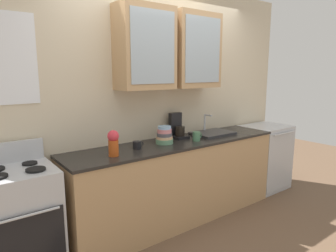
{
  "coord_description": "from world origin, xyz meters",
  "views": [
    {
      "loc": [
        -2.02,
        -2.5,
        1.68
      ],
      "look_at": [
        -0.15,
        0.0,
        1.11
      ],
      "focal_mm": 31.86,
      "sensor_mm": 36.0,
      "label": 1
    }
  ],
  "objects_px": {
    "dishwasher": "(264,157)",
    "coffee_maker": "(177,129)",
    "cup_near_sink": "(197,136)",
    "cup_near_bowls": "(137,145)",
    "stove_range": "(20,224)",
    "bowl_stack": "(164,136)",
    "vase": "(113,142)",
    "sink_faucet": "(212,133)"
  },
  "relations": [
    {
      "from": "stove_range",
      "to": "dishwasher",
      "type": "relative_size",
      "value": 1.2
    },
    {
      "from": "dishwasher",
      "to": "stove_range",
      "type": "bearing_deg",
      "value": 179.92
    },
    {
      "from": "dishwasher",
      "to": "coffee_maker",
      "type": "xyz_separation_m",
      "value": [
        -1.49,
        0.17,
        0.57
      ]
    },
    {
      "from": "stove_range",
      "to": "bowl_stack",
      "type": "xyz_separation_m",
      "value": [
        1.47,
        0.02,
        0.54
      ]
    },
    {
      "from": "vase",
      "to": "cup_near_bowls",
      "type": "xyz_separation_m",
      "value": [
        0.31,
        0.1,
        -0.09
      ]
    },
    {
      "from": "stove_range",
      "to": "vase",
      "type": "bearing_deg",
      "value": -6.41
    },
    {
      "from": "sink_faucet",
      "to": "vase",
      "type": "height_order",
      "value": "same"
    },
    {
      "from": "cup_near_bowls",
      "to": "coffee_maker",
      "type": "xyz_separation_m",
      "value": [
        0.64,
        0.16,
        0.07
      ]
    },
    {
      "from": "vase",
      "to": "bowl_stack",
      "type": "bearing_deg",
      "value": 9.79
    },
    {
      "from": "cup_near_sink",
      "to": "cup_near_bowls",
      "type": "distance_m",
      "value": 0.72
    },
    {
      "from": "sink_faucet",
      "to": "cup_near_bowls",
      "type": "distance_m",
      "value": 1.1
    },
    {
      "from": "stove_range",
      "to": "coffee_maker",
      "type": "xyz_separation_m",
      "value": [
        1.76,
        0.16,
        0.56
      ]
    },
    {
      "from": "sink_faucet",
      "to": "stove_range",
      "type": "bearing_deg",
      "value": -178.92
    },
    {
      "from": "bowl_stack",
      "to": "coffee_maker",
      "type": "xyz_separation_m",
      "value": [
        0.29,
        0.14,
        0.02
      ]
    },
    {
      "from": "stove_range",
      "to": "vase",
      "type": "relative_size",
      "value": 4.58
    },
    {
      "from": "sink_faucet",
      "to": "cup_near_sink",
      "type": "bearing_deg",
      "value": -160.68
    },
    {
      "from": "stove_range",
      "to": "sink_faucet",
      "type": "relative_size",
      "value": 2.22
    },
    {
      "from": "dishwasher",
      "to": "coffee_maker",
      "type": "relative_size",
      "value": 3.17
    },
    {
      "from": "bowl_stack",
      "to": "cup_near_sink",
      "type": "relative_size",
      "value": 1.53
    },
    {
      "from": "bowl_stack",
      "to": "cup_near_sink",
      "type": "bearing_deg",
      "value": -18.05
    },
    {
      "from": "sink_faucet",
      "to": "dishwasher",
      "type": "height_order",
      "value": "sink_faucet"
    },
    {
      "from": "cup_near_sink",
      "to": "cup_near_bowls",
      "type": "bearing_deg",
      "value": 172.01
    },
    {
      "from": "cup_near_bowls",
      "to": "bowl_stack",
      "type": "bearing_deg",
      "value": 2.83
    },
    {
      "from": "bowl_stack",
      "to": "cup_near_bowls",
      "type": "relative_size",
      "value": 1.58
    },
    {
      "from": "stove_range",
      "to": "cup_near_bowls",
      "type": "distance_m",
      "value": 1.22
    },
    {
      "from": "cup_near_bowls",
      "to": "sink_faucet",
      "type": "bearing_deg",
      "value": 1.89
    },
    {
      "from": "bowl_stack",
      "to": "vase",
      "type": "height_order",
      "value": "vase"
    },
    {
      "from": "vase",
      "to": "cup_near_sink",
      "type": "height_order",
      "value": "vase"
    },
    {
      "from": "sink_faucet",
      "to": "dishwasher",
      "type": "bearing_deg",
      "value": -2.56
    },
    {
      "from": "bowl_stack",
      "to": "dishwasher",
      "type": "xyz_separation_m",
      "value": [
        1.78,
        -0.03,
        -0.54
      ]
    },
    {
      "from": "stove_range",
      "to": "cup_near_bowls",
      "type": "height_order",
      "value": "stove_range"
    },
    {
      "from": "sink_faucet",
      "to": "bowl_stack",
      "type": "xyz_separation_m",
      "value": [
        -0.75,
        -0.02,
        0.07
      ]
    },
    {
      "from": "vase",
      "to": "stove_range",
      "type": "bearing_deg",
      "value": 173.59
    },
    {
      "from": "bowl_stack",
      "to": "dishwasher",
      "type": "bearing_deg",
      "value": -0.87
    },
    {
      "from": "stove_range",
      "to": "coffee_maker",
      "type": "relative_size",
      "value": 3.79
    },
    {
      "from": "bowl_stack",
      "to": "sink_faucet",
      "type": "bearing_deg",
      "value": 1.45
    },
    {
      "from": "cup_near_bowls",
      "to": "dishwasher",
      "type": "xyz_separation_m",
      "value": [
        2.13,
        -0.01,
        -0.5
      ]
    },
    {
      "from": "sink_faucet",
      "to": "vase",
      "type": "distance_m",
      "value": 1.42
    },
    {
      "from": "coffee_maker",
      "to": "vase",
      "type": "bearing_deg",
      "value": -165.08
    },
    {
      "from": "bowl_stack",
      "to": "dishwasher",
      "type": "distance_m",
      "value": 1.86
    },
    {
      "from": "dishwasher",
      "to": "cup_near_sink",
      "type": "bearing_deg",
      "value": -176.37
    },
    {
      "from": "vase",
      "to": "cup_near_sink",
      "type": "xyz_separation_m",
      "value": [
        1.02,
        -0.0,
        -0.08
      ]
    }
  ]
}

